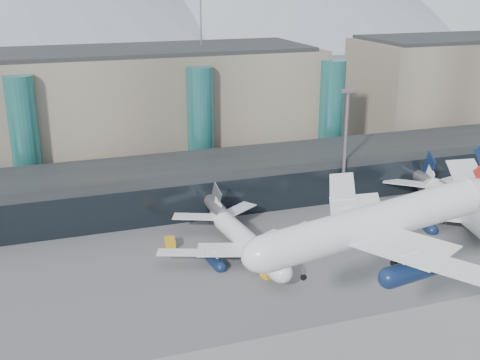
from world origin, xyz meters
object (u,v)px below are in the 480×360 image
at_px(lightmast_mid, 345,141).
at_px(veh_g, 392,218).
at_px(hero_jet, 401,208).
at_px(jet_parked_right, 454,198).
at_px(veh_b, 170,243).
at_px(veh_c, 381,240).
at_px(jet_parked_mid, 241,231).
at_px(veh_d, 333,225).
at_px(veh_h, 272,269).

distance_m(lightmast_mid, veh_g, 19.10).
height_order(hero_jet, veh_g, hero_jet).
relative_size(hero_jet, veh_g, 15.31).
relative_size(jet_parked_right, veh_b, 13.12).
bearing_deg(veh_c, veh_b, -162.66).
height_order(lightmast_mid, jet_parked_mid, lightmast_mid).
bearing_deg(veh_b, jet_parked_mid, -111.25).
height_order(hero_jet, veh_b, hero_jet).
height_order(jet_parked_right, veh_d, jet_parked_right).
xyz_separation_m(veh_b, veh_c, (37.91, -11.66, 0.06)).
bearing_deg(veh_d, veh_b, 109.79).
distance_m(jet_parked_right, veh_b, 58.82).
xyz_separation_m(jet_parked_mid, jet_parked_right, (46.54, 0.16, 0.56)).
bearing_deg(veh_c, hero_jet, -86.44).
xyz_separation_m(veh_c, veh_d, (-4.96, 9.82, -0.21)).
bearing_deg(hero_jet, veh_b, 110.18).
bearing_deg(veh_b, veh_c, -101.25).
height_order(veh_c, veh_d, veh_c).
relative_size(hero_jet, jet_parked_right, 0.96).
bearing_deg(veh_c, veh_g, 82.38).
bearing_deg(veh_b, veh_h, -134.05).
xyz_separation_m(veh_b, veh_h, (13.90, -16.50, 0.23)).
bearing_deg(lightmast_mid, jet_parked_right, -41.65).
distance_m(hero_jet, veh_g, 58.05).
distance_m(jet_parked_mid, veh_h, 11.06).
relative_size(veh_b, veh_g, 1.22).
bearing_deg(veh_h, jet_parked_mid, 84.45).
height_order(hero_jet, veh_d, hero_jet).
height_order(hero_jet, jet_parked_mid, hero_jet).
xyz_separation_m(veh_b, veh_g, (45.95, -2.75, -0.14)).
xyz_separation_m(lightmast_mid, jet_parked_right, (17.41, -15.48, -9.76)).
distance_m(jet_parked_mid, veh_g, 34.42).
height_order(jet_parked_mid, veh_d, jet_parked_mid).
bearing_deg(veh_g, jet_parked_right, 44.09).
bearing_deg(veh_c, veh_h, -134.16).
distance_m(veh_b, veh_c, 39.66).
height_order(veh_b, veh_h, veh_h).
xyz_separation_m(hero_jet, veh_g, (29.40, 44.64, -22.64)).
height_order(veh_b, veh_g, veh_b).
bearing_deg(jet_parked_right, hero_jet, 146.73).
bearing_deg(jet_parked_mid, lightmast_mid, -67.53).
relative_size(lightmast_mid, jet_parked_mid, 0.76).
distance_m(veh_b, veh_h, 21.58).
bearing_deg(hero_jet, veh_d, 71.12).
distance_m(hero_jet, veh_d, 53.45).
distance_m(lightmast_mid, veh_c, 25.36).
bearing_deg(veh_g, veh_h, -98.44).
bearing_deg(lightmast_mid, hero_jet, -113.22).
distance_m(veh_b, veh_g, 46.03).
xyz_separation_m(veh_b, veh_d, (32.95, -1.84, -0.15)).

